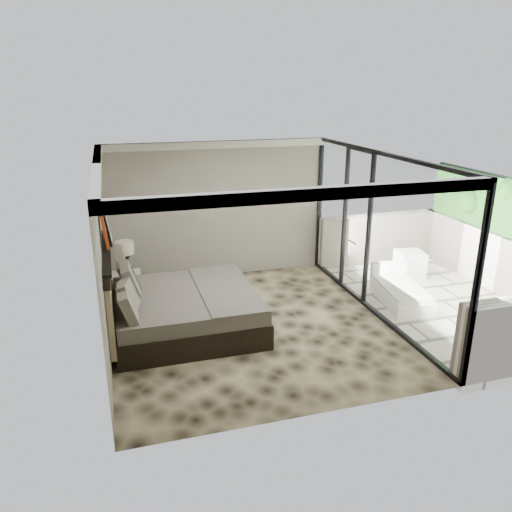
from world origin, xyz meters
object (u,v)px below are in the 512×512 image
object	(u,v)px
bed	(179,308)
lounger	(400,292)
nightstand	(127,287)
ottoman	(410,264)
table_lamp	(125,253)

from	to	relation	value
bed	lounger	bearing A→B (deg)	-0.14
nightstand	ottoman	bearing A→B (deg)	-1.01
bed	ottoman	xyz separation A→B (m)	(4.98, 1.09, -0.11)
table_lamp	lounger	xyz separation A→B (m)	(4.85, -1.53, -0.74)
nightstand	table_lamp	xyz separation A→B (m)	(0.01, 0.05, 0.65)
table_lamp	ottoman	xyz separation A→B (m)	(5.74, -0.43, -0.64)
lounger	ottoman	bearing A→B (deg)	59.99
ottoman	bed	bearing A→B (deg)	-167.71
bed	nightstand	bearing A→B (deg)	117.61
nightstand	lounger	distance (m)	5.09
bed	lounger	world-z (taller)	bed
lounger	bed	bearing A→B (deg)	-171.12
table_lamp	lounger	bearing A→B (deg)	-17.48
table_lamp	ottoman	bearing A→B (deg)	-4.30
lounger	nightstand	bearing A→B (deg)	172.11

